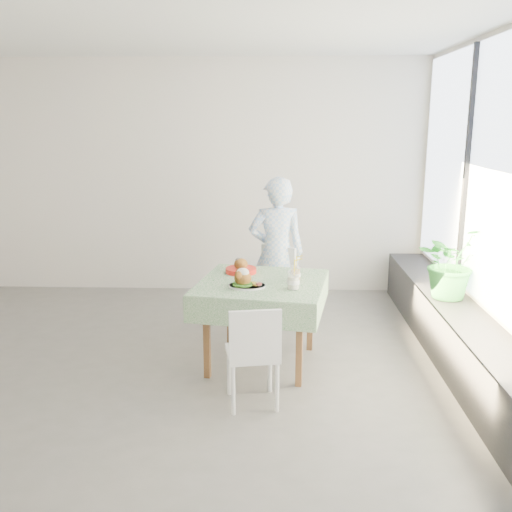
{
  "coord_description": "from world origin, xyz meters",
  "views": [
    {
      "loc": [
        1.21,
        -4.41,
        2.08
      ],
      "look_at": [
        1.05,
        0.31,
        0.95
      ],
      "focal_mm": 40.0,
      "sensor_mm": 36.0,
      "label": 1
    }
  ],
  "objects_px": {
    "chair_far": "(269,305)",
    "juice_cup_orange": "(295,274)",
    "diner": "(277,253)",
    "chair_near": "(253,374)",
    "cafe_table": "(262,313)",
    "potted_plant": "(451,262)",
    "main_dish": "(245,281)"
  },
  "relations": [
    {
      "from": "chair_far",
      "to": "juice_cup_orange",
      "type": "xyz_separation_m",
      "value": [
        0.23,
        -0.79,
        0.54
      ]
    },
    {
      "from": "diner",
      "to": "juice_cup_orange",
      "type": "relative_size",
      "value": 6.05
    },
    {
      "from": "chair_far",
      "to": "chair_near",
      "type": "height_order",
      "value": "chair_far"
    },
    {
      "from": "cafe_table",
      "to": "diner",
      "type": "bearing_deg",
      "value": 82.31
    },
    {
      "from": "diner",
      "to": "chair_far",
      "type": "bearing_deg",
      "value": 52.76
    },
    {
      "from": "juice_cup_orange",
      "to": "potted_plant",
      "type": "relative_size",
      "value": 0.39
    },
    {
      "from": "chair_near",
      "to": "diner",
      "type": "relative_size",
      "value": 0.51
    },
    {
      "from": "cafe_table",
      "to": "main_dish",
      "type": "bearing_deg",
      "value": -128.48
    },
    {
      "from": "potted_plant",
      "to": "chair_near",
      "type": "bearing_deg",
      "value": -146.99
    },
    {
      "from": "cafe_table",
      "to": "potted_plant",
      "type": "height_order",
      "value": "potted_plant"
    },
    {
      "from": "juice_cup_orange",
      "to": "diner",
      "type": "bearing_deg",
      "value": 100.21
    },
    {
      "from": "chair_near",
      "to": "juice_cup_orange",
      "type": "xyz_separation_m",
      "value": [
        0.33,
        0.79,
        0.56
      ]
    },
    {
      "from": "juice_cup_orange",
      "to": "potted_plant",
      "type": "height_order",
      "value": "potted_plant"
    },
    {
      "from": "potted_plant",
      "to": "main_dish",
      "type": "bearing_deg",
      "value": -163.23
    },
    {
      "from": "diner",
      "to": "potted_plant",
      "type": "bearing_deg",
      "value": 154.43
    },
    {
      "from": "chair_near",
      "to": "potted_plant",
      "type": "height_order",
      "value": "potted_plant"
    },
    {
      "from": "cafe_table",
      "to": "main_dish",
      "type": "relative_size",
      "value": 3.87
    },
    {
      "from": "chair_near",
      "to": "juice_cup_orange",
      "type": "bearing_deg",
      "value": 66.9
    },
    {
      "from": "cafe_table",
      "to": "diner",
      "type": "distance_m",
      "value": 0.99
    },
    {
      "from": "chair_near",
      "to": "juice_cup_orange",
      "type": "distance_m",
      "value": 1.02
    },
    {
      "from": "chair_near",
      "to": "potted_plant",
      "type": "xyz_separation_m",
      "value": [
        1.75,
        1.13,
        0.59
      ]
    },
    {
      "from": "juice_cup_orange",
      "to": "potted_plant",
      "type": "bearing_deg",
      "value": 13.9
    },
    {
      "from": "cafe_table",
      "to": "juice_cup_orange",
      "type": "height_order",
      "value": "juice_cup_orange"
    },
    {
      "from": "chair_far",
      "to": "juice_cup_orange",
      "type": "height_order",
      "value": "juice_cup_orange"
    },
    {
      "from": "chair_far",
      "to": "chair_near",
      "type": "bearing_deg",
      "value": -93.88
    },
    {
      "from": "chair_far",
      "to": "potted_plant",
      "type": "height_order",
      "value": "potted_plant"
    },
    {
      "from": "chair_far",
      "to": "potted_plant",
      "type": "relative_size",
      "value": 1.27
    },
    {
      "from": "chair_far",
      "to": "cafe_table",
      "type": "bearing_deg",
      "value": -94.12
    },
    {
      "from": "cafe_table",
      "to": "chair_far",
      "type": "xyz_separation_m",
      "value": [
        0.06,
        0.82,
        -0.2
      ]
    },
    {
      "from": "chair_near",
      "to": "diner",
      "type": "height_order",
      "value": "diner"
    },
    {
      "from": "diner",
      "to": "main_dish",
      "type": "bearing_deg",
      "value": 70.38
    },
    {
      "from": "cafe_table",
      "to": "potted_plant",
      "type": "relative_size",
      "value": 1.81
    }
  ]
}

